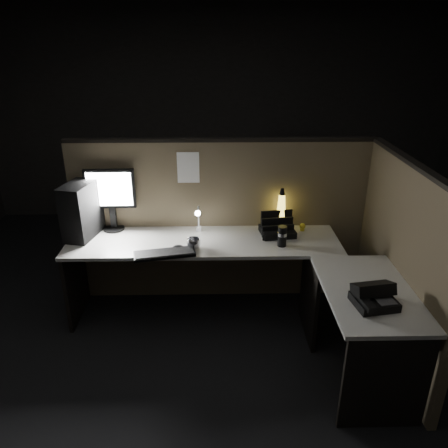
{
  "coord_description": "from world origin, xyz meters",
  "views": [
    {
      "loc": [
        -0.05,
        -2.73,
        2.34
      ],
      "look_at": [
        0.02,
        0.35,
        0.99
      ],
      "focal_mm": 35.0,
      "sensor_mm": 36.0,
      "label": 1
    }
  ],
  "objects_px": {
    "lava_lamp": "(281,212)",
    "keyboard": "(165,254)",
    "pc_tower": "(83,209)",
    "monitor": "(110,194)",
    "desk_phone": "(373,296)"
  },
  "relations": [
    {
      "from": "pc_tower",
      "to": "lava_lamp",
      "type": "bearing_deg",
      "value": 15.16
    },
    {
      "from": "lava_lamp",
      "to": "keyboard",
      "type": "bearing_deg",
      "value": -153.67
    },
    {
      "from": "keyboard",
      "to": "lava_lamp",
      "type": "distance_m",
      "value": 1.11
    },
    {
      "from": "pc_tower",
      "to": "desk_phone",
      "type": "distance_m",
      "value": 2.43
    },
    {
      "from": "keyboard",
      "to": "pc_tower",
      "type": "bearing_deg",
      "value": 139.34
    },
    {
      "from": "pc_tower",
      "to": "desk_phone",
      "type": "bearing_deg",
      "value": -15.02
    },
    {
      "from": "lava_lamp",
      "to": "desk_phone",
      "type": "xyz_separation_m",
      "value": [
        0.43,
        -1.2,
        -0.1
      ]
    },
    {
      "from": "monitor",
      "to": "desk_phone",
      "type": "xyz_separation_m",
      "value": [
        1.92,
        -1.23,
        -0.28
      ]
    },
    {
      "from": "pc_tower",
      "to": "lava_lamp",
      "type": "height_order",
      "value": "pc_tower"
    },
    {
      "from": "keyboard",
      "to": "desk_phone",
      "type": "relative_size",
      "value": 1.63
    },
    {
      "from": "monitor",
      "to": "lava_lamp",
      "type": "distance_m",
      "value": 1.5
    },
    {
      "from": "monitor",
      "to": "desk_phone",
      "type": "relative_size",
      "value": 1.88
    },
    {
      "from": "monitor",
      "to": "lava_lamp",
      "type": "height_order",
      "value": "monitor"
    },
    {
      "from": "monitor",
      "to": "desk_phone",
      "type": "bearing_deg",
      "value": -33.19
    },
    {
      "from": "pc_tower",
      "to": "keyboard",
      "type": "bearing_deg",
      "value": -16.94
    }
  ]
}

